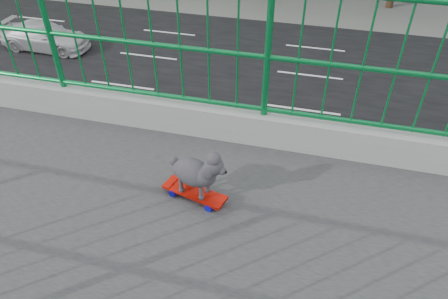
% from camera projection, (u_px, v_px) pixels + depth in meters
% --- Properties ---
extents(road, '(18.00, 90.00, 0.02)m').
position_uv_depth(road, '(303.00, 110.00, 17.08)').
color(road, black).
rests_on(road, ground).
extents(railing, '(3.00, 24.00, 1.42)m').
position_uv_depth(railing, '(225.00, 240.00, 2.74)').
color(railing, gray).
rests_on(railing, footbridge).
extents(skateboard, '(0.28, 0.54, 0.07)m').
position_uv_depth(skateboard, '(195.00, 193.00, 3.31)').
color(skateboard, red).
rests_on(skateboard, footbridge).
extents(poodle, '(0.28, 0.49, 0.42)m').
position_uv_depth(poodle, '(196.00, 171.00, 3.15)').
color(poodle, '#29262B').
rests_on(poodle, skateboard).
extents(car_3, '(1.84, 4.53, 1.32)m').
position_uv_depth(car_3, '(45.00, 36.00, 21.24)').
color(car_3, silver).
rests_on(car_3, ground).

